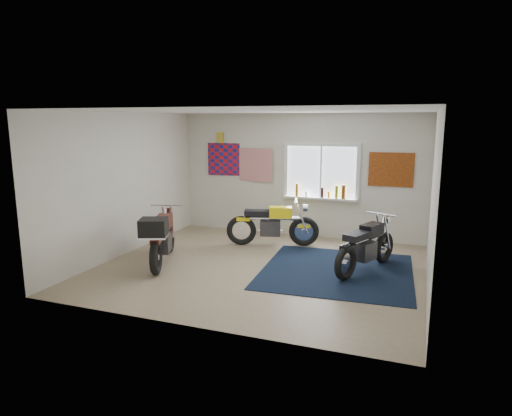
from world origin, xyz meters
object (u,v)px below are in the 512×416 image
(yellow_triumph, at_px, (272,225))
(black_chrome_bike, at_px, (366,247))
(maroon_tourer, at_px, (161,237))
(navy_rug, at_px, (337,271))

(yellow_triumph, distance_m, black_chrome_bike, 2.24)
(black_chrome_bike, bearing_deg, maroon_tourer, 128.59)
(navy_rug, distance_m, yellow_triumph, 2.01)
(black_chrome_bike, bearing_deg, navy_rug, 137.18)
(navy_rug, height_order, maroon_tourer, maroon_tourer)
(yellow_triumph, xyz_separation_m, maroon_tourer, (-1.42, -1.94, 0.09))
(yellow_triumph, bearing_deg, navy_rug, -53.93)
(navy_rug, distance_m, maroon_tourer, 3.13)
(yellow_triumph, bearing_deg, maroon_tourer, -143.20)
(yellow_triumph, bearing_deg, black_chrome_bike, -42.87)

